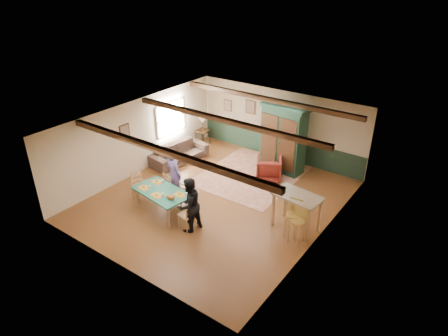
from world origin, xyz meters
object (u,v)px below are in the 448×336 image
Objects in this scene: dining_chair_end_left at (140,186)px; person_man at (174,174)px; end_table at (203,137)px; bar_stool_right at (297,226)px; dining_chair_end_right at (187,214)px; table_lamp at (203,124)px; person_child at (191,193)px; armoire at (283,139)px; bar_stool_left at (293,219)px; person_woman at (189,205)px; cat at (170,197)px; dining_chair_far_right at (189,195)px; dining_table at (162,202)px; armchair at (269,168)px; sofa at (179,153)px; dining_chair_far_left at (172,186)px; counter_table at (296,212)px.

person_man reaches higher than dining_chair_end_left.
bar_stool_right is at bearing -31.21° from end_table.
table_lamp reaches higher than dining_chair_end_right.
table_lamp is (-2.77, 4.09, 0.40)m from person_child.
dining_chair_end_right is at bearing -88.43° from armoire.
bar_stool_left is (2.20, -3.45, -0.67)m from armoire.
end_table is at bearing -136.54° from person_woman.
cat is 0.33× the size of bar_stool_right.
dining_chair_far_right is 0.55× the size of person_man.
dining_table is at bearing -90.00° from person_woman.
person_woman is at bearing 139.73° from dining_chair_far_right.
dining_chair_far_right is 0.38× the size of armoire.
person_child is 1.63× the size of end_table.
dining_chair_end_left is 4.80m from table_lamp.
dining_table is at bearing 38.81° from armchair.
person_woman is 0.66× the size of armoire.
person_woman is 4.03m from armchair.
dining_chair_far_right is 1.00× the size of dining_chair_end_right.
cat is 5.75m from end_table.
end_table is at bearing 145.31° from bar_stool_left.
person_woman is (1.52, -1.04, -0.04)m from person_man.
dining_table is 3.98m from bar_stool_left.
dining_chair_end_left reaches higher than sofa.
armchair is 3.95m from table_lamp.
dining_chair_end_left is (-0.85, -0.60, 0.00)m from dining_chair_far_left.
dining_chair_far_left is 4.09m from bar_stool_left.
person_child is at bearing 54.81° from dining_table.
person_child is at bearing -124.45° from sofa.
dining_chair_end_left is 2.95m from sofa.
person_child is 4.15m from armoire.
counter_table reaches higher than armchair.
dining_chair_far_left is 4.39m from armoire.
table_lamp is at bearing 127.66° from cat.
person_man is 4.04m from counter_table.
counter_table reaches higher than dining_chair_end_left.
dining_table is 1.63× the size of bar_stool_right.
dining_chair_far_left is 4.06m from counter_table.
dining_chair_end_right is at bearing 9.46° from cat.
dining_table is 3.20× the size of table_lamp.
dining_chair_end_right is 0.95× the size of person_child.
bar_stool_left is at bearing -69.31° from dining_chair_end_left.
dining_chair_end_right is 0.83× the size of bar_stool_left.
dining_chair_far_right is at bearing 42.68° from armchair.
person_child is (-0.72, 0.92, -0.32)m from person_woman.
person_man is 0.70× the size of armoire.
bar_stool_right is (2.75, 1.23, -0.27)m from person_woman.
bar_stool_right reaches higher than armchair.
person_woman is 6.13m from end_table.
dining_chair_far_right is 1.04m from dining_chair_end_right.
counter_table is (3.15, 1.80, -0.28)m from cat.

